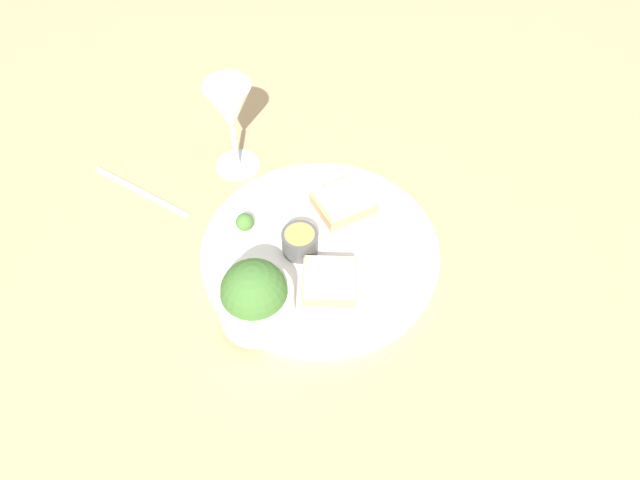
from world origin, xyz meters
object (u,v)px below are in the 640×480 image
object	(u,v)px
wine_glass	(230,112)
cheese_toast_far	(329,281)
sauce_ramekin	(300,241)
cheese_toast_near	(344,202)
salad_bowl	(255,298)
fork	(141,191)

from	to	relation	value
wine_glass	cheese_toast_far	bearing A→B (deg)	93.94
sauce_ramekin	cheese_toast_near	bearing A→B (deg)	-155.44
cheese_toast_far	salad_bowl	bearing A→B (deg)	-1.31
wine_glass	cheese_toast_near	bearing A→B (deg)	122.21
sauce_ramekin	salad_bowl	bearing A→B (deg)	36.57
salad_bowl	sauce_ramekin	distance (m)	0.13
cheese_toast_near	wine_glass	xyz separation A→B (m)	(0.11, -0.17, 0.09)
sauce_ramekin	cheese_toast_far	size ratio (longest dim) A/B	0.53
salad_bowl	fork	bearing A→B (deg)	-76.38
cheese_toast_far	wine_glass	distance (m)	0.30
sauce_ramekin	cheese_toast_near	size ratio (longest dim) A/B	0.63
salad_bowl	fork	xyz separation A→B (m)	(0.07, -0.30, -0.05)
salad_bowl	cheese_toast_far	xyz separation A→B (m)	(-0.11, 0.00, -0.03)
sauce_ramekin	wine_glass	world-z (taller)	wine_glass
sauce_ramekin	cheese_toast_far	distance (m)	0.08
wine_glass	salad_bowl	bearing A→B (deg)	73.02
salad_bowl	cheese_toast_near	world-z (taller)	salad_bowl
salad_bowl	cheese_toast_far	distance (m)	0.11
salad_bowl	wine_glass	distance (m)	0.30
sauce_ramekin	fork	world-z (taller)	sauce_ramekin
salad_bowl	cheese_toast_near	size ratio (longest dim) A/B	1.22
sauce_ramekin	wine_glass	size ratio (longest dim) A/B	0.32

